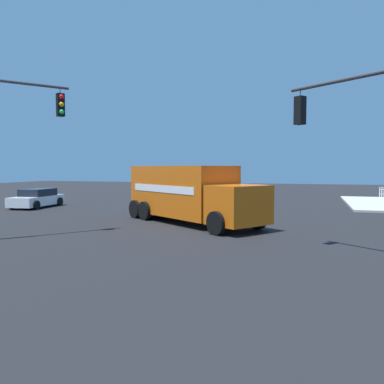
% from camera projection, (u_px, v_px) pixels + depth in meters
% --- Properties ---
extents(ground_plane, '(100.00, 100.00, 0.00)m').
position_uv_depth(ground_plane, '(215.00, 223.00, 19.48)').
color(ground_plane, black).
extents(delivery_truck, '(8.32, 6.90, 2.89)m').
position_uv_depth(delivery_truck, '(189.00, 193.00, 19.39)').
color(delivery_truck, orange).
rests_on(delivery_truck, ground).
extents(traffic_light_primary, '(4.02, 3.06, 5.72)m').
position_uv_depth(traffic_light_primary, '(383.00, 132.00, 10.75)').
color(traffic_light_primary, '#38383D').
rests_on(traffic_light_primary, ground).
extents(traffic_light_secondary, '(2.54, 3.16, 6.27)m').
position_uv_depth(traffic_light_secondary, '(0.00, 131.00, 14.88)').
color(traffic_light_secondary, '#38383D').
rests_on(traffic_light_secondary, sidewalk_corner_far).
extents(sedan_white, '(2.35, 4.45, 1.31)m').
position_uv_depth(sedan_white, '(37.00, 198.00, 27.13)').
color(sedan_white, white).
rests_on(sedan_white, ground).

